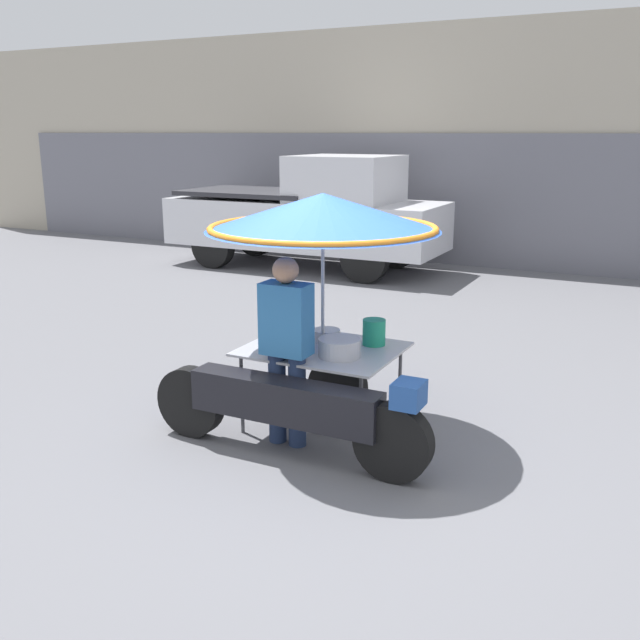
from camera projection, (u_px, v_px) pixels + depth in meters
name	position (u px, v px, depth m)	size (l,w,h in m)	color
ground_plane	(321.00, 452.00, 5.56)	(36.00, 36.00, 0.00)	slate
shopfront_building	(549.00, 147.00, 13.17)	(28.00, 2.06, 4.32)	#B2A893
vendor_motorcycle_cart	(319.00, 253.00, 5.61)	(2.34, 1.87, 1.96)	black
vendor_person	(286.00, 343.00, 5.52)	(0.38, 0.22, 1.51)	navy
pickup_truck	(311.00, 215.00, 12.83)	(5.04, 1.77, 2.03)	black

